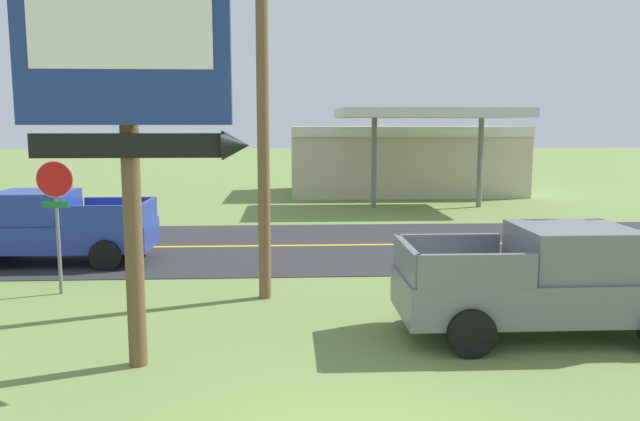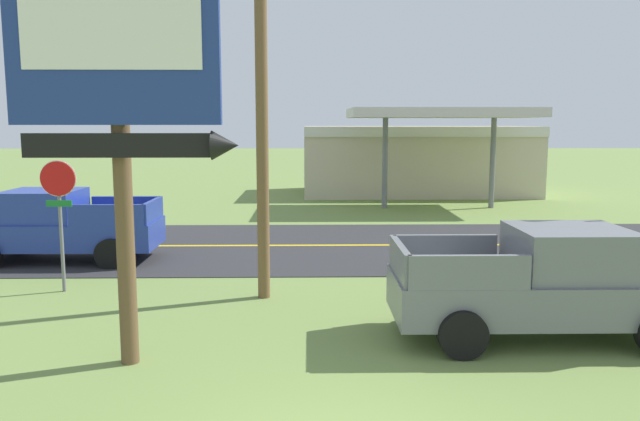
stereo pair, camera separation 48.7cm
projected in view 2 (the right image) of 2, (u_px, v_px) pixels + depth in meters
The scene contains 8 objects.
road_asphalt at pixel (317, 246), 19.39m from camera, with size 140.00×8.00×0.02m, color #2B2B2D.
road_centre_line at pixel (317, 245), 19.38m from camera, with size 126.00×0.20×0.01m, color gold.
motel_sign at pixel (120, 84), 9.23m from camera, with size 3.34×0.54×6.36m.
stop_sign at pixel (59, 202), 13.87m from camera, with size 0.80×0.08×2.95m.
utility_pole at pixel (261, 75), 13.03m from camera, with size 1.99×0.26×8.87m.
gas_station at pixel (417, 158), 33.49m from camera, with size 12.00×11.50×4.40m.
pickup_grey_parked_on_lawn at pixel (546, 284), 10.98m from camera, with size 5.21×2.25×1.96m.
pickup_blue_on_road at pixel (59, 226), 17.15m from camera, with size 5.20×2.24×1.96m.
Camera 2 is at (-0.25, -6.05, 3.75)m, focal length 35.31 mm.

